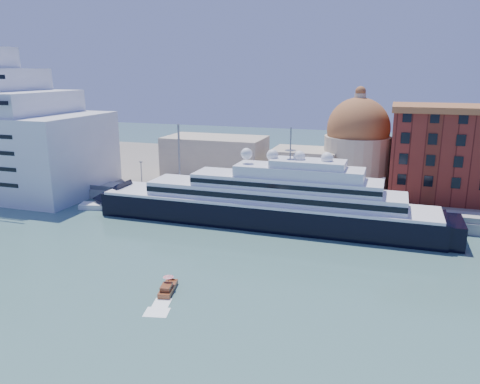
% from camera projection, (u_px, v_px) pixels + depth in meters
% --- Properties ---
extents(ground, '(400.00, 400.00, 0.00)m').
position_uv_depth(ground, '(203.00, 259.00, 85.35)').
color(ground, '#365D59').
rests_on(ground, ground).
extents(quay, '(180.00, 10.00, 2.50)m').
position_uv_depth(quay, '(256.00, 204.00, 116.29)').
color(quay, gray).
rests_on(quay, ground).
extents(land, '(260.00, 72.00, 2.00)m').
position_uv_depth(land, '(291.00, 172.00, 154.03)').
color(land, slate).
rests_on(land, ground).
extents(quay_fence, '(180.00, 0.10, 1.20)m').
position_uv_depth(quay_fence, '(250.00, 201.00, 111.69)').
color(quay_fence, slate).
rests_on(quay_fence, quay).
extents(superyacht, '(85.66, 11.87, 25.60)m').
position_uv_depth(superyacht, '(253.00, 204.00, 104.58)').
color(superyacht, black).
rests_on(superyacht, ground).
extents(service_barge, '(11.39, 6.14, 2.44)m').
position_uv_depth(service_barge, '(103.00, 206.00, 116.61)').
color(service_barge, white).
rests_on(service_barge, ground).
extents(water_taxi, '(3.10, 5.97, 2.70)m').
position_uv_depth(water_taxi, '(168.00, 288.00, 72.62)').
color(water_taxi, maroon).
rests_on(water_taxi, ground).
extents(church, '(66.00, 18.00, 25.50)m').
position_uv_depth(church, '(301.00, 152.00, 133.72)').
color(church, beige).
rests_on(church, land).
extents(lamp_posts, '(120.80, 2.40, 18.00)m').
position_uv_depth(lamp_posts, '(205.00, 168.00, 116.38)').
color(lamp_posts, slate).
rests_on(lamp_posts, quay).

